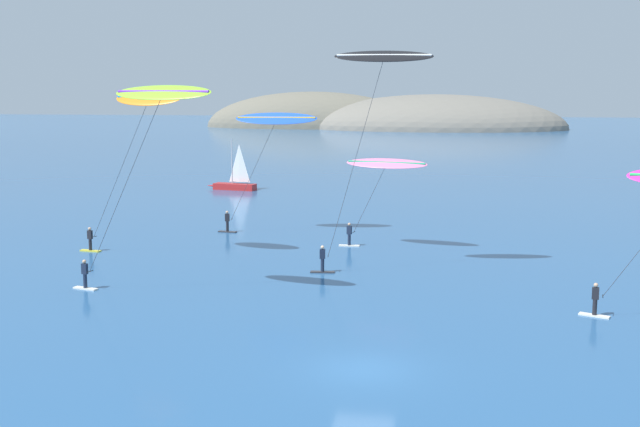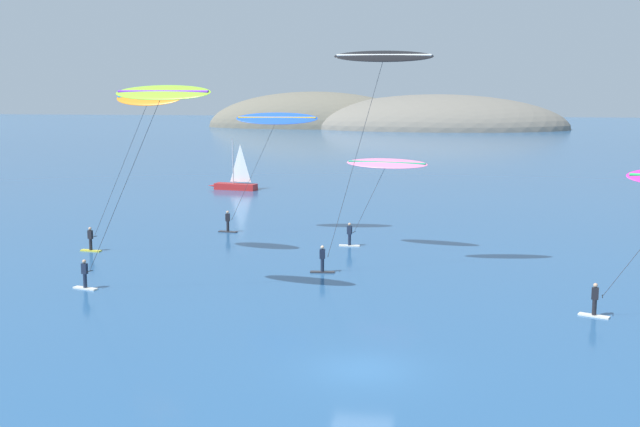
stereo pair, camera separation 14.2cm
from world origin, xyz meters
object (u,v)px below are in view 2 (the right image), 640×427
sailboat_near (233,184)px  kitesurfer_lime (156,108)px  kitesurfer_blue (274,125)px  kitesurfer_black (379,73)px  kitesurfer_orange (144,109)px  kitesurfer_pink (384,169)px

sailboat_near → kitesurfer_lime: kitesurfer_lime is taller
kitesurfer_lime → sailboat_near: bearing=100.4°
kitesurfer_blue → kitesurfer_lime: bearing=-95.1°
kitesurfer_blue → kitesurfer_black: kitesurfer_black is taller
kitesurfer_blue → kitesurfer_black: 16.11m
kitesurfer_lime → kitesurfer_orange: (-4.58, 10.16, -0.33)m
kitesurfer_black → kitesurfer_pink: kitesurfer_black is taller
kitesurfer_blue → kitesurfer_lime: (-1.84, -20.48, 1.77)m
sailboat_near → kitesurfer_black: size_ratio=0.44×
kitesurfer_black → kitesurfer_lime: bearing=-144.8°
kitesurfer_orange → kitesurfer_pink: 16.78m
kitesurfer_lime → kitesurfer_pink: kitesurfer_lime is taller
kitesurfer_blue → kitesurfer_pink: bearing=-29.4°
kitesurfer_blue → kitesurfer_orange: 12.25m
sailboat_near → kitesurfer_blue: (10.41, -26.05, 7.84)m
sailboat_near → kitesurfer_blue: size_ratio=0.63×
kitesurfer_blue → kitesurfer_orange: (-6.43, -10.33, 1.44)m
kitesurfer_lime → kitesurfer_orange: kitesurfer_lime is taller
sailboat_near → kitesurfer_orange: kitesurfer_orange is taller
kitesurfer_black → sailboat_near: bearing=116.8°
sailboat_near → kitesurfer_pink: kitesurfer_pink is taller
kitesurfer_orange → kitesurfer_black: kitesurfer_black is taller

